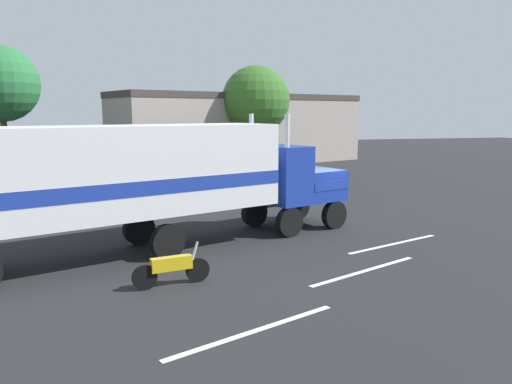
% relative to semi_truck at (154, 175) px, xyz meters
% --- Properties ---
extents(ground_plane, '(120.00, 120.00, 0.00)m').
position_rel_semi_truck_xyz_m(ground_plane, '(6.48, 2.24, -2.52)').
color(ground_plane, '#232326').
extents(lane_stripe_near, '(4.18, 1.69, 0.01)m').
position_rel_semi_truck_xyz_m(lane_stripe_near, '(8.09, -1.26, -2.52)').
color(lane_stripe_near, silver).
rests_on(lane_stripe_near, ground_plane).
extents(lane_stripe_mid, '(4.09, 1.92, 0.01)m').
position_rel_semi_truck_xyz_m(lane_stripe_mid, '(5.70, -3.80, -2.52)').
color(lane_stripe_mid, silver).
rests_on(lane_stripe_mid, ground_plane).
extents(lane_stripe_far, '(4.11, 1.88, 0.01)m').
position_rel_semi_truck_xyz_m(lane_stripe_far, '(1.57, -6.97, -2.52)').
color(lane_stripe_far, silver).
rests_on(lane_stripe_far, ground_plane).
extents(semi_truck, '(14.08, 7.52, 4.50)m').
position_rel_semi_truck_xyz_m(semi_truck, '(0.00, 0.00, 0.00)').
color(semi_truck, '#193399').
rests_on(semi_truck, ground_plane).
extents(person_bystander, '(0.35, 0.47, 1.63)m').
position_rel_semi_truck_xyz_m(person_bystander, '(-0.52, 2.61, -1.63)').
color(person_bystander, '#2D3347').
rests_on(person_bystander, ground_plane).
extents(parked_bus, '(11.20, 6.21, 3.40)m').
position_rel_semi_truck_xyz_m(parked_bus, '(3.05, 16.68, -0.46)').
color(parked_bus, '#BFB29E').
rests_on(parked_bus, ground_plane).
extents(parked_car, '(4.75, 3.30, 1.57)m').
position_rel_semi_truck_xyz_m(parked_car, '(-5.69, 12.85, -1.72)').
color(parked_car, '#B7B7BC').
rests_on(parked_car, ground_plane).
extents(motorcycle, '(2.09, 0.52, 1.12)m').
position_rel_semi_truck_xyz_m(motorcycle, '(0.19, -3.63, -2.04)').
color(motorcycle, black).
rests_on(motorcycle, ground_plane).
extents(tree_left, '(5.50, 5.50, 8.28)m').
position_rel_semi_truck_xyz_m(tree_left, '(9.70, 23.71, 2.99)').
color(tree_left, brown).
rests_on(tree_left, ground_plane).
extents(tree_center, '(5.33, 5.33, 9.20)m').
position_rel_semi_truck_xyz_m(tree_center, '(-8.99, 23.19, 3.98)').
color(tree_center, brown).
rests_on(tree_center, ground_plane).
extents(building_backdrop, '(23.78, 14.06, 6.14)m').
position_rel_semi_truck_xyz_m(building_backdrop, '(9.51, 27.47, 0.76)').
color(building_backdrop, '#9E938C').
rests_on(building_backdrop, ground_plane).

